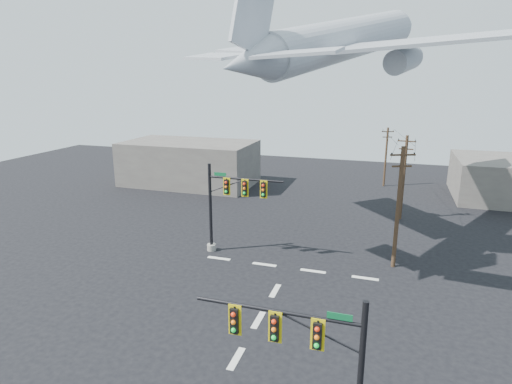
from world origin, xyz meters
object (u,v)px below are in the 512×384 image
(utility_pole_b, at_px, (404,176))
(utility_pole_c, at_px, (386,156))
(signal_mast_far, at_px, (227,205))
(signal_mast_near, at_px, (316,365))
(airliner, at_px, (345,41))
(utility_pole_a, at_px, (398,206))

(utility_pole_b, bearing_deg, utility_pole_c, 104.76)
(signal_mast_far, distance_m, utility_pole_c, 31.05)
(signal_mast_near, distance_m, airliner, 27.61)
(signal_mast_far, bearing_deg, signal_mast_near, -58.98)
(utility_pole_b, distance_m, airliner, 16.39)
(signal_mast_near, relative_size, signal_mast_far, 0.90)
(signal_mast_near, height_order, utility_pole_c, utility_pole_c)
(utility_pole_b, xyz_separation_m, airliner, (-5.89, -8.12, 12.96))
(utility_pole_a, height_order, utility_pole_b, utility_pole_a)
(utility_pole_c, bearing_deg, utility_pole_b, -101.34)
(signal_mast_near, bearing_deg, utility_pole_c, 88.22)
(utility_pole_a, bearing_deg, signal_mast_near, -120.66)
(signal_mast_far, relative_size, utility_pole_a, 0.80)
(utility_pole_a, height_order, airliner, airliner)
(signal_mast_near, relative_size, utility_pole_c, 0.86)
(signal_mast_near, distance_m, utility_pole_a, 19.52)
(utility_pole_b, bearing_deg, signal_mast_near, -89.92)
(signal_mast_far, relative_size, airliner, 0.26)
(utility_pole_b, xyz_separation_m, utility_pole_c, (-2.11, 14.41, -0.44))
(utility_pole_c, bearing_deg, airliner, -119.20)
(utility_pole_b, relative_size, airliner, 0.31)
(signal_mast_near, height_order, airliner, airliner)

